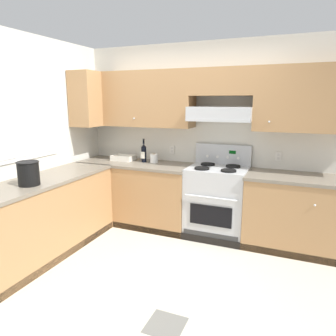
{
  "coord_description": "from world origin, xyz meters",
  "views": [
    {
      "loc": [
        1.4,
        -2.61,
        1.78
      ],
      "look_at": [
        0.02,
        0.7,
        1.0
      ],
      "focal_mm": 33.25,
      "sensor_mm": 36.0,
      "label": 1
    }
  ],
  "objects_px": {
    "paper_towel_roll": "(154,158)",
    "stove": "(217,201)",
    "bowl": "(123,158)",
    "bucket": "(28,173)",
    "wine_bottle": "(144,153)"
  },
  "relations": [
    {
      "from": "bucket",
      "to": "bowl",
      "type": "bearing_deg",
      "value": 82.98
    },
    {
      "from": "wine_bottle",
      "to": "bucket",
      "type": "relative_size",
      "value": 1.33
    },
    {
      "from": "stove",
      "to": "wine_bottle",
      "type": "relative_size",
      "value": 3.56
    },
    {
      "from": "stove",
      "to": "bowl",
      "type": "height_order",
      "value": "stove"
    },
    {
      "from": "bucket",
      "to": "paper_towel_roll",
      "type": "relative_size",
      "value": 2.02
    },
    {
      "from": "paper_towel_roll",
      "to": "bucket",
      "type": "bearing_deg",
      "value": -113.4
    },
    {
      "from": "paper_towel_roll",
      "to": "stove",
      "type": "bearing_deg",
      "value": -5.38
    },
    {
      "from": "stove",
      "to": "bowl",
      "type": "relative_size",
      "value": 3.68
    },
    {
      "from": "bucket",
      "to": "paper_towel_roll",
      "type": "distance_m",
      "value": 1.75
    },
    {
      "from": "stove",
      "to": "wine_bottle",
      "type": "xyz_separation_m",
      "value": [
        -1.1,
        0.07,
        0.57
      ]
    },
    {
      "from": "bowl",
      "to": "bucket",
      "type": "height_order",
      "value": "bucket"
    },
    {
      "from": "bowl",
      "to": "bucket",
      "type": "xyz_separation_m",
      "value": [
        -0.2,
        -1.59,
        0.11
      ]
    },
    {
      "from": "bowl",
      "to": "paper_towel_roll",
      "type": "distance_m",
      "value": 0.5
    },
    {
      "from": "wine_bottle",
      "to": "bucket",
      "type": "height_order",
      "value": "wine_bottle"
    },
    {
      "from": "stove",
      "to": "bucket",
      "type": "xyz_separation_m",
      "value": [
        -1.65,
        -1.51,
        0.56
      ]
    }
  ]
}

